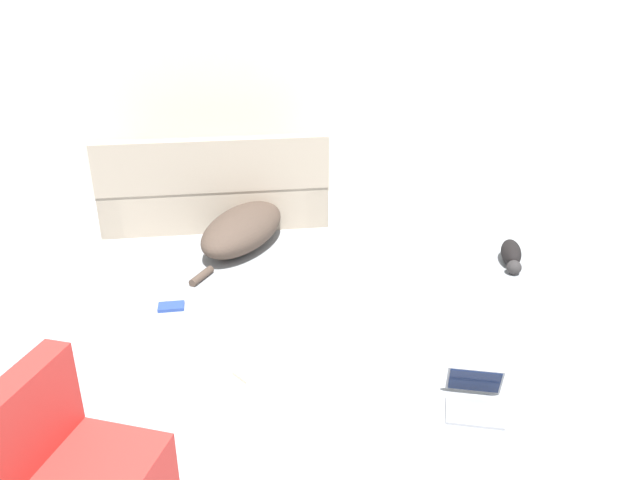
{
  "coord_description": "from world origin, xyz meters",
  "views": [
    {
      "loc": [
        -0.9,
        -1.52,
        2.23
      ],
      "look_at": [
        -0.47,
        1.9,
        0.68
      ],
      "focal_mm": 35.0,
      "sensor_mm": 36.0,
      "label": 1
    }
  ],
  "objects_px": {
    "cat": "(511,254)",
    "book_blue": "(171,306)",
    "laptop_open": "(474,394)",
    "book_cream": "(252,372)",
    "dog": "(247,226)",
    "couch": "(216,191)"
  },
  "relations": [
    {
      "from": "couch",
      "to": "dog",
      "type": "xyz_separation_m",
      "value": [
        0.27,
        -0.65,
        -0.1
      ]
    },
    {
      "from": "dog",
      "to": "laptop_open",
      "type": "distance_m",
      "value": 2.59
    },
    {
      "from": "dog",
      "to": "cat",
      "type": "relative_size",
      "value": 2.64
    },
    {
      "from": "book_blue",
      "to": "book_cream",
      "type": "relative_size",
      "value": 0.8
    },
    {
      "from": "cat",
      "to": "book_blue",
      "type": "xyz_separation_m",
      "value": [
        -2.64,
        -0.38,
        -0.07
      ]
    },
    {
      "from": "laptop_open",
      "to": "book_blue",
      "type": "relative_size",
      "value": 2.07
    },
    {
      "from": "book_blue",
      "to": "laptop_open",
      "type": "bearing_deg",
      "value": -35.93
    },
    {
      "from": "couch",
      "to": "laptop_open",
      "type": "bearing_deg",
      "value": 115.39
    },
    {
      "from": "laptop_open",
      "to": "book_blue",
      "type": "bearing_deg",
      "value": 160.58
    },
    {
      "from": "laptop_open",
      "to": "couch",
      "type": "bearing_deg",
      "value": 132.97
    },
    {
      "from": "cat",
      "to": "dog",
      "type": "bearing_deg",
      "value": -91.75
    },
    {
      "from": "laptop_open",
      "to": "book_blue",
      "type": "xyz_separation_m",
      "value": [
        -1.75,
        1.26,
        -0.06
      ]
    },
    {
      "from": "couch",
      "to": "book_cream",
      "type": "xyz_separation_m",
      "value": [
        0.26,
        -2.51,
        -0.25
      ]
    },
    {
      "from": "cat",
      "to": "laptop_open",
      "type": "bearing_deg",
      "value": -13.2
    },
    {
      "from": "couch",
      "to": "book_cream",
      "type": "relative_size",
      "value": 8.84
    },
    {
      "from": "cat",
      "to": "book_blue",
      "type": "bearing_deg",
      "value": -66.41
    },
    {
      "from": "dog",
      "to": "laptop_open",
      "type": "xyz_separation_m",
      "value": [
        1.19,
        -2.29,
        -0.09
      ]
    },
    {
      "from": "laptop_open",
      "to": "book_cream",
      "type": "relative_size",
      "value": 1.66
    },
    {
      "from": "dog",
      "to": "couch",
      "type": "bearing_deg",
      "value": 52.55
    },
    {
      "from": "laptop_open",
      "to": "book_cream",
      "type": "bearing_deg",
      "value": 176.72
    },
    {
      "from": "dog",
      "to": "book_cream",
      "type": "bearing_deg",
      "value": -150.15
    },
    {
      "from": "cat",
      "to": "book_cream",
      "type": "bearing_deg",
      "value": -44.61
    }
  ]
}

